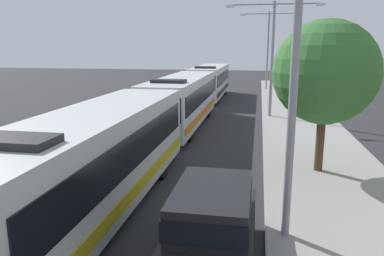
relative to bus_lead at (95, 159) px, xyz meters
name	(u,v)px	position (x,y,z in m)	size (l,w,h in m)	color
bus_lead	(95,159)	(0.00, 0.00, 0.00)	(2.58, 11.86, 3.21)	silver
bus_second_in_line	(183,99)	(0.00, 12.58, 0.00)	(2.58, 11.92, 3.21)	silver
bus_middle	(210,81)	(0.00, 25.61, 0.00)	(2.58, 11.39, 3.21)	silver
white_suv	(212,227)	(3.70, -2.21, -0.66)	(1.86, 4.71, 1.90)	black
streetlamp_near	(297,25)	(5.40, -0.60, 3.66)	(5.32, 0.28, 8.60)	gray
streetlamp_mid	(273,46)	(5.40, 16.38, 3.21)	(6.31, 0.28, 7.64)	gray
streetlamp_far	(268,42)	(5.40, 33.36, 3.64)	(6.34, 0.28, 8.44)	gray
roadside_tree	(325,72)	(6.99, 4.86, 2.24)	(3.87, 3.87, 5.73)	#4C3823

